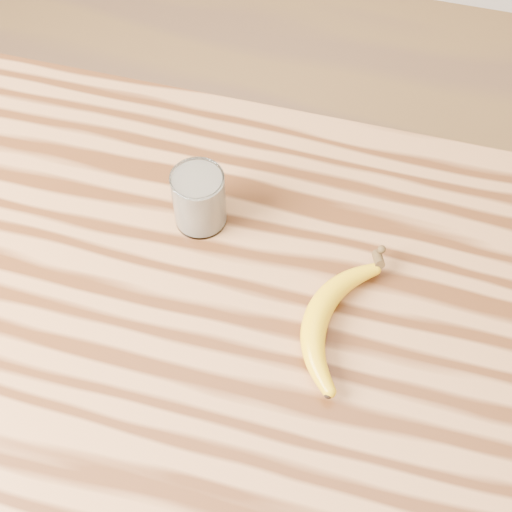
# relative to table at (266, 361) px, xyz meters

# --- Properties ---
(room) EXTENTS (4.04, 4.04, 2.70)m
(room) POSITION_rel_table_xyz_m (0.00, 0.00, 0.58)
(room) COLOR brown
(room) RESTS_ON ground
(table) EXTENTS (1.20, 0.80, 0.90)m
(table) POSITION_rel_table_xyz_m (0.00, 0.00, 0.00)
(table) COLOR #A76E3F
(table) RESTS_ON ground
(smoothie_glass) EXTENTS (0.08, 0.08, 0.10)m
(smoothie_glass) POSITION_rel_table_xyz_m (-0.14, 0.14, 0.18)
(smoothie_glass) COLOR white
(smoothie_glass) RESTS_ON table
(banana) EXTENTS (0.14, 0.31, 0.04)m
(banana) POSITION_rel_table_xyz_m (0.07, 0.02, 0.15)
(banana) COLOR #E8B00F
(banana) RESTS_ON table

